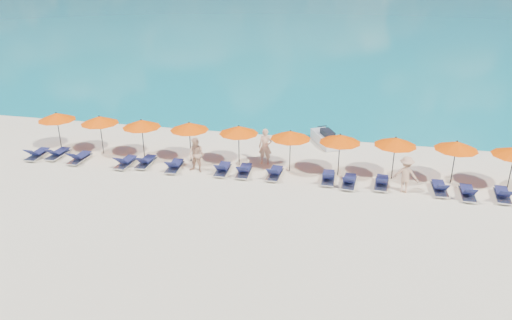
# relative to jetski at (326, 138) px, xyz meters

# --- Properties ---
(ground) EXTENTS (1400.00, 1400.00, 0.00)m
(ground) POSITION_rel_jetski_xyz_m (-2.94, -9.12, -0.38)
(ground) COLOR beige
(jetski) EXTENTS (2.07, 2.78, 0.93)m
(jetski) POSITION_rel_jetski_xyz_m (0.00, 0.00, 0.00)
(jetski) COLOR silver
(jetski) RESTS_ON ground
(beachgoer_a) EXTENTS (0.72, 0.47, 1.97)m
(beachgoer_a) POSITION_rel_jetski_xyz_m (-2.96, -3.68, 0.60)
(beachgoer_a) COLOR tan
(beachgoer_a) RESTS_ON ground
(beachgoer_b) EXTENTS (0.97, 0.66, 1.85)m
(beachgoer_b) POSITION_rel_jetski_xyz_m (-6.25, -5.49, 0.54)
(beachgoer_b) COLOR tan
(beachgoer_b) RESTS_ON ground
(beachgoer_c) EXTENTS (1.25, 0.74, 1.81)m
(beachgoer_c) POSITION_rel_jetski_xyz_m (4.24, -5.65, 0.52)
(beachgoer_c) COLOR tan
(beachgoer_c) RESTS_ON ground
(umbrella_0) EXTENTS (2.10, 2.10, 2.28)m
(umbrella_0) POSITION_rel_jetski_xyz_m (-15.01, -4.17, 1.63)
(umbrella_0) COLOR black
(umbrella_0) RESTS_ON ground
(umbrella_1) EXTENTS (2.10, 2.10, 2.28)m
(umbrella_1) POSITION_rel_jetski_xyz_m (-12.31, -4.21, 1.63)
(umbrella_1) COLOR black
(umbrella_1) RESTS_ON ground
(umbrella_2) EXTENTS (2.10, 2.10, 2.28)m
(umbrella_2) POSITION_rel_jetski_xyz_m (-9.75, -4.31, 1.63)
(umbrella_2) COLOR black
(umbrella_2) RESTS_ON ground
(umbrella_3) EXTENTS (2.10, 2.10, 2.28)m
(umbrella_3) POSITION_rel_jetski_xyz_m (-7.04, -4.19, 1.63)
(umbrella_3) COLOR black
(umbrella_3) RESTS_ON ground
(umbrella_4) EXTENTS (2.10, 2.10, 2.28)m
(umbrella_4) POSITION_rel_jetski_xyz_m (-4.30, -4.17, 1.63)
(umbrella_4) COLOR black
(umbrella_4) RESTS_ON ground
(umbrella_5) EXTENTS (2.10, 2.10, 2.28)m
(umbrella_5) POSITION_rel_jetski_xyz_m (-1.51, -4.36, 1.63)
(umbrella_5) COLOR black
(umbrella_5) RESTS_ON ground
(umbrella_6) EXTENTS (2.10, 2.10, 2.28)m
(umbrella_6) POSITION_rel_jetski_xyz_m (1.01, -4.38, 1.63)
(umbrella_6) COLOR black
(umbrella_6) RESTS_ON ground
(umbrella_7) EXTENTS (2.10, 2.10, 2.28)m
(umbrella_7) POSITION_rel_jetski_xyz_m (3.71, -4.22, 1.63)
(umbrella_7) COLOR black
(umbrella_7) RESTS_ON ground
(umbrella_8) EXTENTS (2.10, 2.10, 2.28)m
(umbrella_8) POSITION_rel_jetski_xyz_m (6.57, -4.16, 1.63)
(umbrella_8) COLOR black
(umbrella_8) RESTS_ON ground
(lounger_0) EXTENTS (0.64, 1.71, 0.66)m
(lounger_0) POSITION_rel_jetski_xyz_m (-15.60, -5.60, -0.15)
(lounger_0) COLOR silver
(lounger_0) RESTS_ON ground
(lounger_1) EXTENTS (0.71, 1.73, 0.66)m
(lounger_1) POSITION_rel_jetski_xyz_m (-14.52, -5.30, -0.15)
(lounger_1) COLOR silver
(lounger_1) RESTS_ON ground
(lounger_2) EXTENTS (0.67, 1.72, 0.66)m
(lounger_2) POSITION_rel_jetski_xyz_m (-13.00, -5.59, -0.15)
(lounger_2) COLOR silver
(lounger_2) RESTS_ON ground
(lounger_3) EXTENTS (0.72, 1.73, 0.66)m
(lounger_3) POSITION_rel_jetski_xyz_m (-10.23, -5.62, -0.15)
(lounger_3) COLOR silver
(lounger_3) RESTS_ON ground
(lounger_4) EXTENTS (0.65, 1.71, 0.66)m
(lounger_4) POSITION_rel_jetski_xyz_m (-9.21, -5.34, -0.15)
(lounger_4) COLOR silver
(lounger_4) RESTS_ON ground
(lounger_5) EXTENTS (0.72, 1.74, 0.66)m
(lounger_5) POSITION_rel_jetski_xyz_m (-7.48, -5.54, -0.15)
(lounger_5) COLOR silver
(lounger_5) RESTS_ON ground
(lounger_6) EXTENTS (0.69, 1.73, 0.66)m
(lounger_6) POSITION_rel_jetski_xyz_m (-4.88, -5.39, -0.15)
(lounger_6) COLOR silver
(lounger_6) RESTS_ON ground
(lounger_7) EXTENTS (0.70, 1.73, 0.66)m
(lounger_7) POSITION_rel_jetski_xyz_m (-3.73, -5.36, -0.15)
(lounger_7) COLOR silver
(lounger_7) RESTS_ON ground
(lounger_8) EXTENTS (0.68, 1.72, 0.66)m
(lounger_8) POSITION_rel_jetski_xyz_m (-2.13, -5.33, -0.15)
(lounger_8) COLOR silver
(lounger_8) RESTS_ON ground
(lounger_9) EXTENTS (0.65, 1.71, 0.66)m
(lounger_9) POSITION_rel_jetski_xyz_m (0.59, -5.28, -0.15)
(lounger_9) COLOR silver
(lounger_9) RESTS_ON ground
(lounger_10) EXTENTS (0.72, 1.73, 0.66)m
(lounger_10) POSITION_rel_jetski_xyz_m (1.63, -5.52, -0.15)
(lounger_10) COLOR silver
(lounger_10) RESTS_ON ground
(lounger_11) EXTENTS (0.76, 1.75, 0.66)m
(lounger_11) POSITION_rel_jetski_xyz_m (3.19, -5.31, -0.15)
(lounger_11) COLOR silver
(lounger_11) RESTS_ON ground
(lounger_12) EXTENTS (0.70, 1.73, 0.66)m
(lounger_12) POSITION_rel_jetski_xyz_m (5.90, -5.36, -0.15)
(lounger_12) COLOR silver
(lounger_12) RESTS_ON ground
(lounger_13) EXTENTS (0.66, 1.71, 0.66)m
(lounger_13) POSITION_rel_jetski_xyz_m (7.13, -5.60, -0.15)
(lounger_13) COLOR silver
(lounger_13) RESTS_ON ground
(lounger_14) EXTENTS (0.75, 1.74, 0.66)m
(lounger_14) POSITION_rel_jetski_xyz_m (8.69, -5.44, -0.15)
(lounger_14) COLOR silver
(lounger_14) RESTS_ON ground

